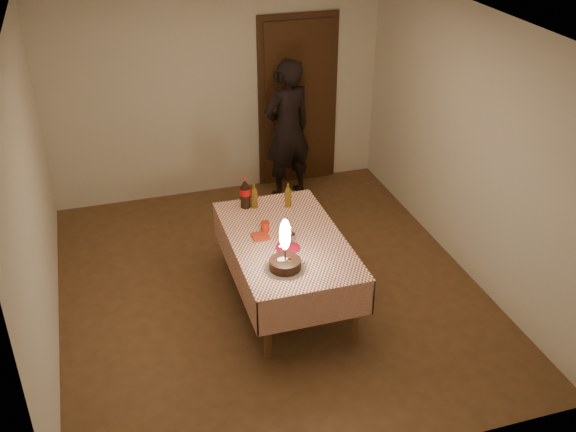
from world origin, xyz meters
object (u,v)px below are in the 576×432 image
at_px(dining_table, 286,247).
at_px(red_plate, 288,248).
at_px(amber_bottle_left, 254,196).
at_px(amber_bottle_right, 288,196).
at_px(cola_bottle, 245,193).
at_px(photographer, 287,130).
at_px(birthday_cake, 285,257).
at_px(red_cup, 265,227).
at_px(clear_cup, 292,238).

relative_size(dining_table, red_plate, 7.82).
relative_size(amber_bottle_left, amber_bottle_right, 1.00).
bearing_deg(cola_bottle, photographer, 58.47).
height_order(birthday_cake, red_cup, birthday_cake).
bearing_deg(cola_bottle, red_plate, -78.39).
distance_m(red_plate, clear_cup, 0.11).
height_order(birthday_cake, amber_bottle_right, birthday_cake).
height_order(clear_cup, photographer, photographer).
relative_size(amber_bottle_left, photographer, 0.15).
height_order(birthday_cake, photographer, photographer).
bearing_deg(cola_bottle, dining_table, -72.78).
bearing_deg(dining_table, photographer, 72.77).
bearing_deg(dining_table, amber_bottle_right, 71.45).
bearing_deg(cola_bottle, amber_bottle_left, -17.25).
bearing_deg(red_cup, clear_cup, -55.66).
bearing_deg(dining_table, amber_bottle_left, 101.15).
bearing_deg(dining_table, cola_bottle, 107.22).
bearing_deg(amber_bottle_right, photographer, 73.28).
bearing_deg(red_plate, cola_bottle, 101.61).
bearing_deg(amber_bottle_left, clear_cup, -78.56).
relative_size(dining_table, amber_bottle_right, 6.75).
height_order(clear_cup, cola_bottle, cola_bottle).
bearing_deg(amber_bottle_left, photographer, 61.42).
bearing_deg(red_plate, amber_bottle_left, 96.41).
distance_m(dining_table, clear_cup, 0.17).
bearing_deg(red_cup, amber_bottle_left, 87.03).
bearing_deg(clear_cup, amber_bottle_left, 101.44).
bearing_deg(cola_bottle, red_cup, -83.71).
height_order(amber_bottle_left, photographer, photographer).
bearing_deg(clear_cup, birthday_cake, -114.80).
height_order(clear_cup, amber_bottle_left, amber_bottle_left).
bearing_deg(red_cup, amber_bottle_right, 49.44).
height_order(red_cup, cola_bottle, cola_bottle).
xyz_separation_m(birthday_cake, amber_bottle_right, (0.35, 1.05, -0.00)).
xyz_separation_m(birthday_cake, clear_cup, (0.18, 0.38, -0.08)).
relative_size(red_plate, red_cup, 2.20).
bearing_deg(amber_bottle_right, clear_cup, -104.47).
distance_m(birthday_cake, red_cup, 0.65).
height_order(dining_table, photographer, photographer).
distance_m(birthday_cake, amber_bottle_right, 1.11).
xyz_separation_m(red_plate, clear_cup, (0.06, 0.08, 0.04)).
bearing_deg(red_plate, amber_bottle_right, 72.81).
bearing_deg(amber_bottle_left, amber_bottle_right, -14.22).
distance_m(clear_cup, amber_bottle_left, 0.77).
distance_m(red_plate, amber_bottle_right, 0.79).
height_order(birthday_cake, cola_bottle, birthday_cake).
distance_m(dining_table, photographer, 2.20).
bearing_deg(photographer, red_plate, -106.88).
distance_m(dining_table, amber_bottle_left, 0.70).
bearing_deg(amber_bottle_right, amber_bottle_left, 165.78).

